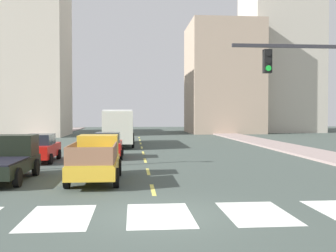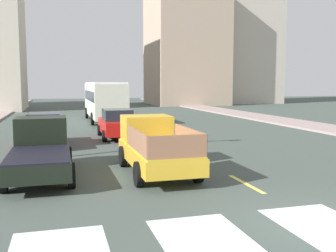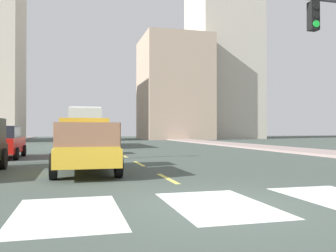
{
  "view_description": "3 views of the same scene",
  "coord_description": "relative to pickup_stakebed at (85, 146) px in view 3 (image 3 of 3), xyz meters",
  "views": [
    {
      "loc": [
        -0.77,
        -11.79,
        2.98
      ],
      "look_at": [
        1.59,
        15.45,
        2.15
      ],
      "focal_mm": 43.37,
      "sensor_mm": 36.0,
      "label": 1
    },
    {
      "loc": [
        -5.74,
        -7.21,
        3.21
      ],
      "look_at": [
        0.05,
        13.55,
        0.88
      ],
      "focal_mm": 41.86,
      "sensor_mm": 36.0,
      "label": 2
    },
    {
      "loc": [
        -2.78,
        -6.69,
        1.5
      ],
      "look_at": [
        2.35,
        12.93,
        1.73
      ],
      "focal_mm": 38.17,
      "sensor_mm": 36.0,
      "label": 3
    }
  ],
  "objects": [
    {
      "name": "pickup_stakebed",
      "position": [
        0.0,
        0.0,
        0.0
      ],
      "size": [
        2.18,
        5.2,
        1.96
      ],
      "rotation": [
        0.0,
        0.0,
        0.0
      ],
      "color": "gold",
      "rests_on": "ground"
    },
    {
      "name": "lane_dash_4",
      "position": [
        2.42,
        17.41,
        -0.93
      ],
      "size": [
        0.16,
        2.4,
        0.01
      ],
      "primitive_type": "cube",
      "color": "#DCD055",
      "rests_on": "ground"
    },
    {
      "name": "city_bus",
      "position": [
        0.41,
        19.88,
        1.02
      ],
      "size": [
        2.72,
        10.8,
        3.32
      ],
      "rotation": [
        0.0,
        0.0,
        -0.03
      ],
      "color": "beige",
      "rests_on": "ground"
    },
    {
      "name": "sedan_mid",
      "position": [
        -0.03,
        9.22,
        -0.08
      ],
      "size": [
        2.02,
        4.4,
        1.72
      ],
      "rotation": [
        0.0,
        0.0,
        -0.01
      ],
      "color": "red",
      "rests_on": "ground"
    },
    {
      "name": "crosswalk_stripe_3",
      "position": [
        2.42,
        -6.59,
        -0.93
      ],
      "size": [
        1.9,
        3.0,
        0.01
      ],
      "primitive_type": "cube",
      "color": "silver",
      "rests_on": "ground"
    },
    {
      "name": "lane_dash_3",
      "position": [
        2.42,
        12.41,
        -0.93
      ],
      "size": [
        0.16,
        2.4,
        0.01
      ],
      "primitive_type": "cube",
      "color": "#DCD055",
      "rests_on": "ground"
    },
    {
      "name": "sidewalk_right",
      "position": [
        14.87,
        11.41,
        -0.86
      ],
      "size": [
        3.52,
        110.0,
        0.15
      ],
      "primitive_type": "cube",
      "color": "gray",
      "rests_on": "ground"
    },
    {
      "name": "ground_plane",
      "position": [
        2.42,
        -6.59,
        -0.94
      ],
      "size": [
        160.0,
        160.0,
        0.0
      ],
      "primitive_type": "plane",
      "color": "#404C45"
    },
    {
      "name": "lane_dash_0",
      "position": [
        2.42,
        -2.59,
        -0.93
      ],
      "size": [
        0.16,
        2.4,
        0.01
      ],
      "primitive_type": "cube",
      "color": "#DCD055",
      "rests_on": "ground"
    },
    {
      "name": "crosswalk_stripe_2",
      "position": [
        -0.49,
        -6.59,
        -0.93
      ],
      "size": [
        1.9,
        3.0,
        0.01
      ],
      "primitive_type": "cube",
      "color": "silver",
      "rests_on": "ground"
    },
    {
      "name": "lane_dash_2",
      "position": [
        2.42,
        7.41,
        -0.93
      ],
      "size": [
        0.16,
        2.4,
        0.01
      ],
      "primitive_type": "cube",
      "color": "#DCD055",
      "rests_on": "ground"
    },
    {
      "name": "lane_dash_5",
      "position": [
        2.42,
        22.41,
        -0.93
      ],
      "size": [
        0.16,
        2.4,
        0.01
      ],
      "primitive_type": "cube",
      "color": "#DCD055",
      "rests_on": "ground"
    },
    {
      "name": "tower_tall_centre",
      "position": [
        26.13,
        47.91,
        18.9
      ],
      "size": [
        11.25,
        11.85,
        39.68
      ],
      "primitive_type": "cube",
      "color": "#BBB3A3",
      "rests_on": "ground"
    },
    {
      "name": "block_low_left",
      "position": [
        15.78,
        44.64,
        7.55
      ],
      "size": [
        10.81,
        11.57,
        16.97
      ],
      "primitive_type": "cube",
      "color": "tan",
      "rests_on": "ground"
    },
    {
      "name": "lane_dash_7",
      "position": [
        2.42,
        32.41,
        -0.93
      ],
      "size": [
        0.16,
        2.4,
        0.01
      ],
      "primitive_type": "cube",
      "color": "#DCD055",
      "rests_on": "ground"
    },
    {
      "name": "lane_dash_6",
      "position": [
        2.42,
        27.41,
        -0.93
      ],
      "size": [
        0.16,
        2.4,
        0.01
      ],
      "primitive_type": "cube",
      "color": "#DCD055",
      "rests_on": "ground"
    },
    {
      "name": "sedan_far",
      "position": [
        -4.09,
        7.23,
        -0.08
      ],
      "size": [
        2.02,
        4.4,
        1.72
      ],
      "rotation": [
        0.0,
        0.0,
        0.02
      ],
      "color": "red",
      "rests_on": "ground"
    },
    {
      "name": "lane_dash_1",
      "position": [
        2.42,
        2.41,
        -0.93
      ],
      "size": [
        0.16,
        2.4,
        0.01
      ],
      "primitive_type": "cube",
      "color": "#DCD055",
      "rests_on": "ground"
    }
  ]
}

